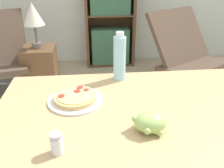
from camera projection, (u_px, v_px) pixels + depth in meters
The scene contains 9 objects.
dining_table at pixel (148, 127), 1.09m from camera, with size 1.36×0.78×0.76m.
pizza_on_plate at pixel (75, 98), 1.09m from camera, with size 0.25×0.25×0.04m.
grape_bunch at pixel (150, 122), 0.89m from camera, with size 0.13×0.11×0.08m.
drink_bottle at pixel (120, 58), 1.25m from camera, with size 0.07×0.07×0.26m.
salt_shaker at pixel (57, 144), 0.78m from camera, with size 0.04×0.04×0.08m.
lounge_chair_far at pixel (187, 68), 2.64m from camera, with size 0.94×1.00×0.88m.
bookshelf at pixel (110, 19), 3.23m from camera, with size 0.67×0.32×1.42m.
side_table at pixel (41, 71), 2.60m from camera, with size 0.34×0.34×0.54m.
table_lamp at pixel (33, 16), 2.33m from camera, with size 0.21×0.21×0.45m.
Camera 1 is at (-0.14, -0.83, 1.33)m, focal length 38.00 mm.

